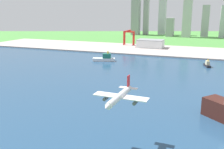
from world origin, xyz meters
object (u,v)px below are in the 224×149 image
object	(u,v)px
airplane_landing	(119,97)
tugboat_small	(207,65)
ferry_boat	(105,58)
warehouse_main	(150,44)
port_crane_red	(129,34)

from	to	relation	value
airplane_landing	tugboat_small	size ratio (longest dim) A/B	1.85
airplane_landing	ferry_boat	world-z (taller)	airplane_landing
airplane_landing	warehouse_main	world-z (taller)	airplane_landing
warehouse_main	ferry_boat	bearing A→B (deg)	-103.44
airplane_landing	tugboat_small	world-z (taller)	airplane_landing
ferry_boat	port_crane_red	bearing A→B (deg)	95.02
tugboat_small	ferry_boat	bearing A→B (deg)	-174.88
port_crane_red	warehouse_main	distance (m)	60.49
port_crane_red	ferry_boat	bearing A→B (deg)	-84.98
ferry_boat	port_crane_red	size ratio (longest dim) A/B	0.88
airplane_landing	port_crane_red	xyz separation A→B (m)	(-126.58, 427.37, -5.08)
airplane_landing	port_crane_red	size ratio (longest dim) A/B	0.89
ferry_boat	tugboat_small	world-z (taller)	ferry_boat
airplane_landing	ferry_boat	size ratio (longest dim) A/B	1.01
warehouse_main	tugboat_small	bearing A→B (deg)	-51.70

